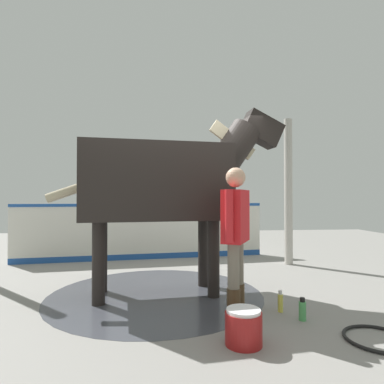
% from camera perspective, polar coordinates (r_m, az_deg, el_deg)
% --- Properties ---
extents(ground_plane, '(16.00, 16.00, 0.02)m').
position_cam_1_polar(ground_plane, '(4.73, -2.87, -17.36)').
color(ground_plane, gray).
extents(wet_patch, '(2.90, 2.90, 0.00)m').
position_cam_1_polar(wet_patch, '(4.63, -6.42, -17.57)').
color(wet_patch, '#42444C').
rests_on(wet_patch, ground).
extents(barrier_wall, '(5.28, 0.66, 1.19)m').
position_cam_1_polar(barrier_wall, '(7.02, -8.54, -7.25)').
color(barrier_wall, silver).
rests_on(barrier_wall, ground).
extents(roof_post_near, '(0.16, 0.16, 2.89)m').
position_cam_1_polar(roof_post_near, '(6.66, 16.74, 0.10)').
color(roof_post_near, '#B7B2A8').
rests_on(roof_post_near, ground).
extents(horse, '(3.30, 1.21, 2.61)m').
position_cam_1_polar(horse, '(4.45, -4.91, 1.77)').
color(horse, black).
rests_on(horse, ground).
extents(handler, '(0.42, 0.61, 1.66)m').
position_cam_1_polar(handler, '(3.67, 7.77, -6.70)').
color(handler, '#47331E').
rests_on(handler, ground).
extents(wash_bucket, '(0.33, 0.33, 0.32)m').
position_cam_1_polar(wash_bucket, '(3.16, 9.14, -22.60)').
color(wash_bucket, maroon).
rests_on(wash_bucket, ground).
extents(bottle_shampoo, '(0.06, 0.06, 0.25)m').
position_cam_1_polar(bottle_shampoo, '(4.05, 15.42, -18.32)').
color(bottle_shampoo, '#D8CC4C').
rests_on(bottle_shampoo, ground).
extents(bottle_spray, '(0.08, 0.08, 0.24)m').
position_cam_1_polar(bottle_spray, '(3.87, 19.02, -19.19)').
color(bottle_spray, '#4CA559').
rests_on(bottle_spray, ground).
extents(hose_coil, '(0.62, 0.62, 0.03)m').
position_cam_1_polar(hose_coil, '(3.68, 30.22, -21.60)').
color(hose_coil, black).
rests_on(hose_coil, ground).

